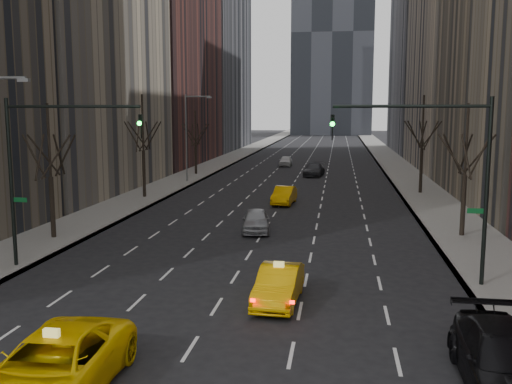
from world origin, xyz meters
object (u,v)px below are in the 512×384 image
at_px(silver_sedan_ahead, 256,220).
at_px(parked_suv_black, 507,362).
at_px(taxi_suv, 54,368).
at_px(taxi_sedan, 279,285).

xyz_separation_m(silver_sedan_ahead, parked_suv_black, (9.67, -19.44, 0.15)).
bearing_deg(taxi_suv, silver_sedan_ahead, 82.49).
bearing_deg(parked_suv_black, taxi_suv, -169.22).
distance_m(taxi_suv, parked_suv_black, 12.14).
bearing_deg(taxi_sedan, taxi_suv, -118.22).
height_order(taxi_sedan, parked_suv_black, parked_suv_black).
height_order(silver_sedan_ahead, parked_suv_black, parked_suv_black).
height_order(taxi_suv, parked_suv_black, parked_suv_black).
xyz_separation_m(taxi_suv, taxi_sedan, (5.11, 8.39, -0.12)).
relative_size(taxi_suv, silver_sedan_ahead, 1.47).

